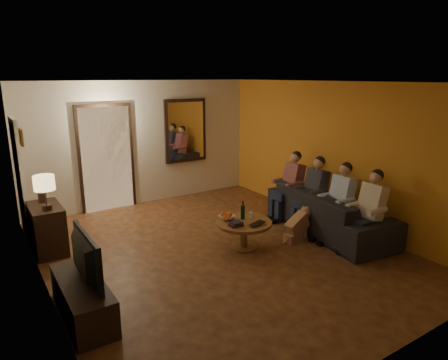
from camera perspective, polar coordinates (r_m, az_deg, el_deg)
floor at (r=6.44m, az=-0.80°, el=-10.03°), size 5.00×6.00×0.01m
ceiling at (r=5.84m, az=-0.90°, el=13.79°), size 5.00×6.00×0.01m
back_wall at (r=8.65m, az=-11.51°, el=5.15°), size 5.00×0.02×2.60m
front_wall at (r=3.92m, az=23.35°, el=-7.39°), size 5.00×0.02×2.60m
left_wall at (r=5.18m, az=-24.99°, el=-2.32°), size 0.02×6.00×2.60m
right_wall at (r=7.61m, az=15.35°, el=3.63°), size 0.02×6.00×2.60m
orange_accent at (r=7.60m, az=15.30°, el=3.63°), size 0.01×6.00×2.60m
kitchen_doorway at (r=8.42m, az=-16.43°, el=2.86°), size 1.00×0.06×2.10m
door_trim at (r=8.41m, az=-16.41°, el=2.85°), size 1.12×0.04×2.22m
fridge_glimpse at (r=8.53m, az=-14.77°, el=2.09°), size 0.45×0.03×1.70m
mirror_frame at (r=8.99m, az=-5.52°, el=7.03°), size 1.00×0.05×1.40m
mirror_glass at (r=8.97m, az=-5.43°, el=7.01°), size 0.86×0.02×1.26m
white_door at (r=7.47m, az=-27.10°, el=0.13°), size 0.06×0.85×2.04m
framed_art at (r=6.34m, az=-27.03°, el=5.47°), size 0.03×0.28×0.24m
art_canvas at (r=6.34m, az=-26.89°, el=5.48°), size 0.01×0.22×0.18m
dresser at (r=6.87m, az=-23.92°, el=-6.36°), size 0.45×0.84×0.75m
table_lamp at (r=6.47m, az=-24.18°, el=-1.65°), size 0.30×0.30×0.54m
flower_vase at (r=6.90m, az=-24.74°, el=-1.17°), size 0.14×0.14×0.44m
tv_stand at (r=5.03m, az=-19.54°, el=-15.70°), size 0.45×1.31×0.44m
tv at (r=4.80m, az=-20.06°, el=-10.49°), size 0.99×0.13×0.57m
sofa at (r=7.32m, az=14.72°, el=-4.28°), size 2.67×1.37×0.75m
person_a at (r=6.63m, az=19.97°, el=-4.60°), size 0.60×0.40×1.20m
person_b at (r=6.99m, az=16.09°, el=-3.32°), size 0.60×0.40×1.20m
person_c at (r=7.37m, az=12.60°, el=-2.15°), size 0.60×0.40×1.20m
person_d at (r=7.78m, az=9.47°, el=-1.09°), size 0.60×0.40×1.20m
dog at (r=6.84m, az=10.42°, el=-6.21°), size 0.59×0.32×0.56m
coffee_table at (r=6.46m, az=2.81°, el=-7.79°), size 1.07×1.07×0.45m
bowl at (r=6.44m, az=0.39°, el=-5.39°), size 0.26×0.26×0.06m
oranges at (r=6.41m, az=0.39°, el=-4.81°), size 0.20×0.20×0.08m
wine_bottle at (r=6.42m, az=2.70°, el=-4.27°), size 0.07×0.07×0.31m
wine_glass at (r=6.49m, az=3.88°, el=-5.06°), size 0.06×0.06×0.10m
book_stack at (r=6.17m, az=1.72°, el=-6.28°), size 0.20×0.15×0.07m
laptop at (r=6.22m, az=5.11°, el=-6.38°), size 0.38×0.30×0.03m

